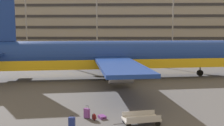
# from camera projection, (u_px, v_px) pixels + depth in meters

# --- Properties ---
(ground_plane) EXTENTS (600.00, 600.00, 0.00)m
(ground_plane) POSITION_uv_depth(u_px,v_px,m) (79.00, 79.00, 35.59)
(ground_plane) COLOR #4C4C51
(terminal_structure) EXTENTS (130.66, 15.62, 15.30)m
(terminal_structure) POSITION_uv_depth(u_px,v_px,m) (104.00, 27.00, 79.33)
(terminal_structure) COLOR gray
(terminal_structure) RESTS_ON ground_plane
(airliner) EXTENTS (38.97, 31.60, 11.08)m
(airliner) POSITION_uv_depth(u_px,v_px,m) (114.00, 56.00, 35.64)
(airliner) COLOR navy
(airliner) RESTS_ON ground_plane
(light_mast_left) EXTENTS (1.80, 0.50, 22.46)m
(light_mast_left) POSITION_uv_depth(u_px,v_px,m) (26.00, 5.00, 64.14)
(light_mast_left) COLOR gray
(light_mast_left) RESTS_ON ground_plane
(light_mast_center_left) EXTENTS (1.80, 0.50, 21.35)m
(light_mast_center_left) POSITION_uv_depth(u_px,v_px,m) (97.00, 7.00, 63.40)
(light_mast_center_left) COLOR gray
(light_mast_center_left) RESTS_ON ground_plane
(suitcase_purple) EXTENTS (0.72, 0.80, 0.21)m
(suitcase_purple) POSITION_uv_depth(u_px,v_px,m) (102.00, 117.00, 19.41)
(suitcase_purple) COLOR #72388C
(suitcase_purple) RESTS_ON ground_plane
(suitcase_silver) EXTENTS (0.50, 0.43, 0.96)m
(suitcase_silver) POSITION_uv_depth(u_px,v_px,m) (87.00, 113.00, 19.38)
(suitcase_silver) COLOR #72388C
(suitcase_silver) RESTS_ON ground_plane
(suitcase_scuffed) EXTENTS (0.44, 0.30, 0.96)m
(suitcase_scuffed) POSITION_uv_depth(u_px,v_px,m) (72.00, 123.00, 17.16)
(suitcase_scuffed) COLOR navy
(suitcase_scuffed) RESTS_ON ground_plane
(backpack_black) EXTENTS (0.43, 0.42, 0.57)m
(backpack_black) POSITION_uv_depth(u_px,v_px,m) (94.00, 117.00, 18.95)
(backpack_black) COLOR maroon
(backpack_black) RESTS_ON ground_plane
(baggage_cart) EXTENTS (3.36, 1.91, 0.82)m
(baggage_cart) POSITION_uv_depth(u_px,v_px,m) (141.00, 119.00, 18.04)
(baggage_cart) COLOR #B7B7BC
(baggage_cart) RESTS_ON ground_plane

